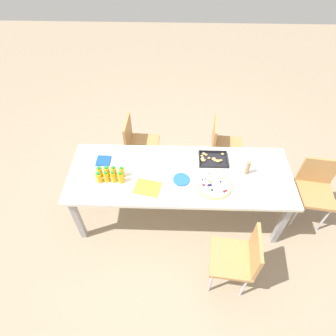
# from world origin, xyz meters

# --- Properties ---
(ground_plane) EXTENTS (12.00, 12.00, 0.00)m
(ground_plane) POSITION_xyz_m (0.00, 0.00, 0.00)
(ground_plane) COLOR gray
(party_table) EXTENTS (2.36, 0.84, 0.75)m
(party_table) POSITION_xyz_m (0.00, 0.00, 0.69)
(party_table) COLOR silver
(party_table) RESTS_ON ground_plane
(chair_near_right) EXTENTS (0.44, 0.44, 0.83)m
(chair_near_right) POSITION_xyz_m (0.56, -0.79, 0.50)
(chair_near_right) COLOR #B7844C
(chair_near_right) RESTS_ON ground_plane
(chair_far_left) EXTENTS (0.42, 0.42, 0.83)m
(chair_far_left) POSITION_xyz_m (-0.55, 0.75, 0.50)
(chair_far_left) COLOR #B7844C
(chair_far_left) RESTS_ON ground_plane
(chair_end) EXTENTS (0.45, 0.45, 0.83)m
(chair_end) POSITION_xyz_m (1.53, 0.07, 0.50)
(chair_end) COLOR #B7844C
(chair_end) RESTS_ON ground_plane
(chair_far_right) EXTENTS (0.44, 0.44, 0.83)m
(chair_far_right) POSITION_xyz_m (0.55, 0.74, 0.50)
(chair_far_right) COLOR #B7844C
(chair_far_right) RESTS_ON ground_plane
(juice_bottle_0) EXTENTS (0.06, 0.06, 0.13)m
(juice_bottle_0) POSITION_xyz_m (-0.82, -0.13, 0.81)
(juice_bottle_0) COLOR #FAAC14
(juice_bottle_0) RESTS_ON party_table
(juice_bottle_1) EXTENTS (0.05, 0.05, 0.14)m
(juice_bottle_1) POSITION_xyz_m (-0.75, -0.12, 0.81)
(juice_bottle_1) COLOR #F9AC14
(juice_bottle_1) RESTS_ON party_table
(juice_bottle_2) EXTENTS (0.05, 0.05, 0.14)m
(juice_bottle_2) POSITION_xyz_m (-0.68, -0.12, 0.82)
(juice_bottle_2) COLOR #F9AC14
(juice_bottle_2) RESTS_ON party_table
(juice_bottle_3) EXTENTS (0.06, 0.06, 0.14)m
(juice_bottle_3) POSITION_xyz_m (-0.60, -0.13, 0.82)
(juice_bottle_3) COLOR #F9AC14
(juice_bottle_3) RESTS_ON party_table
(juice_bottle_4) EXTENTS (0.06, 0.06, 0.13)m
(juice_bottle_4) POSITION_xyz_m (-0.83, -0.05, 0.81)
(juice_bottle_4) COLOR #F9AD14
(juice_bottle_4) RESTS_ON party_table
(juice_bottle_5) EXTENTS (0.06, 0.06, 0.14)m
(juice_bottle_5) POSITION_xyz_m (-0.76, -0.05, 0.81)
(juice_bottle_5) COLOR #FAAE14
(juice_bottle_5) RESTS_ON party_table
(juice_bottle_6) EXTENTS (0.06, 0.06, 0.14)m
(juice_bottle_6) POSITION_xyz_m (-0.68, -0.05, 0.82)
(juice_bottle_6) COLOR #FAAD14
(juice_bottle_6) RESTS_ON party_table
(juice_bottle_7) EXTENTS (0.05, 0.05, 0.13)m
(juice_bottle_7) POSITION_xyz_m (-0.60, -0.05, 0.81)
(juice_bottle_7) COLOR #F9AE14
(juice_bottle_7) RESTS_ON party_table
(fruit_pizza) EXTENTS (0.37, 0.37, 0.05)m
(fruit_pizza) POSITION_xyz_m (0.34, -0.15, 0.76)
(fruit_pizza) COLOR tan
(fruit_pizza) RESTS_ON party_table
(snack_tray) EXTENTS (0.31, 0.24, 0.04)m
(snack_tray) POSITION_xyz_m (0.35, 0.21, 0.76)
(snack_tray) COLOR black
(snack_tray) RESTS_ON party_table
(plate_stack) EXTENTS (0.17, 0.17, 0.02)m
(plate_stack) POSITION_xyz_m (0.01, -0.09, 0.76)
(plate_stack) COLOR blue
(plate_stack) RESTS_ON party_table
(napkin_stack) EXTENTS (0.15, 0.15, 0.02)m
(napkin_stack) POSITION_xyz_m (-0.84, 0.16, 0.76)
(napkin_stack) COLOR #194CA5
(napkin_stack) RESTS_ON party_table
(cardboard_tube) EXTENTS (0.04, 0.04, 0.17)m
(cardboard_tube) POSITION_xyz_m (0.70, 0.03, 0.84)
(cardboard_tube) COLOR #9E7A56
(cardboard_tube) RESTS_ON party_table
(paper_folder) EXTENTS (0.29, 0.25, 0.01)m
(paper_folder) POSITION_xyz_m (-0.33, -0.20, 0.75)
(paper_folder) COLOR yellow
(paper_folder) RESTS_ON party_table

